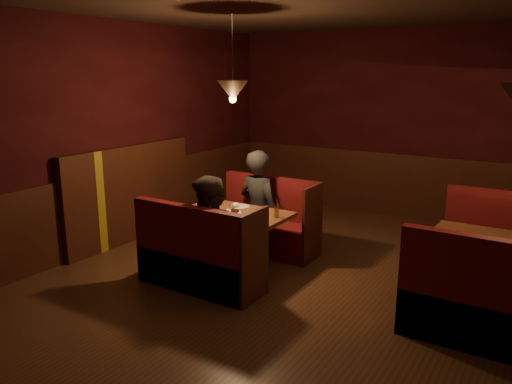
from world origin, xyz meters
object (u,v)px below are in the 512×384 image
Objects in this scene: diner_b at (211,218)px; second_bench_near at (488,312)px; main_table at (235,225)px; second_bench_far at (509,256)px; diner_a at (259,188)px; main_bench_near at (198,262)px; second_table at (499,259)px; main_bench_far at (268,227)px.

second_bench_near is at bearing 8.63° from diner_b.
main_table is 3.01m from second_bench_far.
second_bench_near is 0.84× the size of diner_a.
main_table is 0.68m from diner_b.
second_bench_near is 3.04m from diner_a.
second_bench_far is at bearing 90.00° from second_bench_near.
main_bench_near is 0.50m from diner_b.
second_table is 0.90× the size of second_bench_far.
main_table is at bearing 173.01° from second_bench_near.
main_table is at bearing 104.24° from diner_b.
main_bench_far is (0.01, 0.71, -0.22)m from main_table.
second_bench_far reaches higher than second_table.
main_bench_near is at bearing 104.82° from diner_a.
main_bench_near is 1.45m from diner_a.
second_table is 0.78m from second_bench_far.
main_table is 2.80m from second_bench_near.
main_table is at bearing 91.14° from main_bench_near.
second_bench_near is at bearing -90.00° from second_bench_far.
second_table is at bearing -173.08° from diner_a.
second_table is at bearing 8.57° from main_table.
second_bench_far is 2.93m from diner_a.
diner_a is at bearing 101.46° from diner_b.
main_bench_near reaches higher than main_table.
main_bench_near is 0.83× the size of diner_a.
main_table is at bearing 107.46° from diner_a.
main_table is at bearing -157.18° from second_bench_far.
second_bench_near is (2.76, 0.37, 0.02)m from main_bench_near.
diner_b reaches higher than second_table.
diner_b is at bearing 110.24° from diner_a.
main_table is 0.90× the size of second_bench_far.
main_bench_far reaches higher than second_table.
main_table is 0.81× the size of diner_b.
second_bench_far is at bearing 36.62° from diner_b.
main_table is 0.91× the size of main_bench_far.
main_table is 0.90× the size of second_bench_near.
diner_a is (-2.84, -0.53, 0.51)m from second_bench_far.
second_bench_near is at bearing -6.99° from main_table.
second_table is 0.81× the size of diner_b.
second_bench_far is (2.76, 0.45, 0.02)m from main_bench_far.
second_bench_far is 3.22m from diner_b.
diner_a is 1.27m from diner_b.
diner_a reaches higher than second_bench_near.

